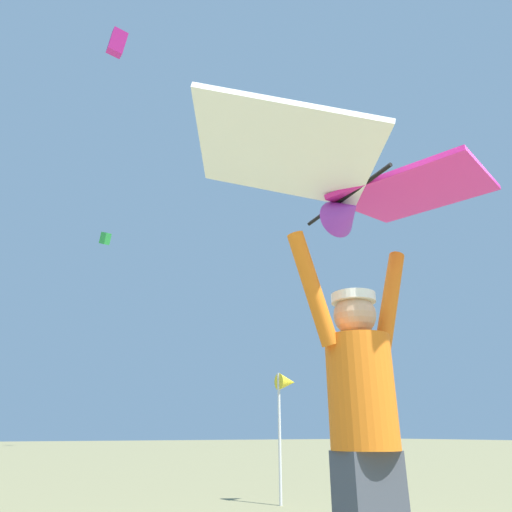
{
  "coord_description": "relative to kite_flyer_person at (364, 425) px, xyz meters",
  "views": [
    {
      "loc": [
        -1.47,
        -1.51,
        0.9
      ],
      "look_at": [
        0.16,
        1.41,
        2.23
      ],
      "focal_mm": 31.31,
      "sensor_mm": 36.0,
      "label": 1
    }
  ],
  "objects": [
    {
      "name": "held_stunt_kite",
      "position": [
        -0.01,
        -0.1,
        1.34
      ],
      "size": [
        2.15,
        1.18,
        0.43
      ],
      "color": "black"
    },
    {
      "name": "marker_flag",
      "position": [
        2.07,
        3.91,
        0.55
      ],
      "size": [
        0.3,
        0.24,
        1.72
      ],
      "color": "silver",
      "rests_on": "ground"
    },
    {
      "name": "kite_flyer_person",
      "position": [
        0.0,
        0.0,
        0.0
      ],
      "size": [
        0.81,
        0.36,
        1.92
      ],
      "color": "#424751",
      "rests_on": "ground"
    },
    {
      "name": "distant_kite_magenta_high_left",
      "position": [
        0.68,
        18.05,
        19.93
      ],
      "size": [
        0.91,
        1.2,
        1.51
      ],
      "color": "#DB2393"
    },
    {
      "name": "distant_kite_green_low_left",
      "position": [
        3.62,
        31.94,
        14.17
      ],
      "size": [
        0.82,
        1.08,
        1.14
      ],
      "color": "green"
    }
  ]
}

